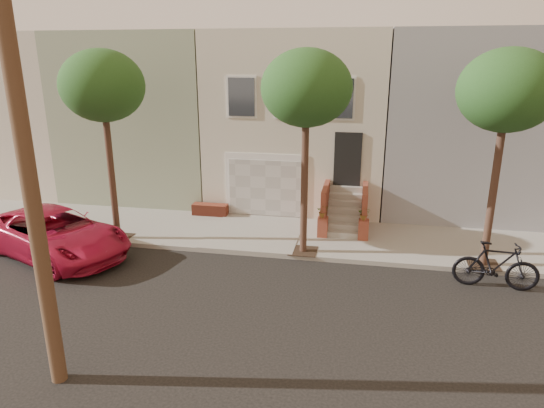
# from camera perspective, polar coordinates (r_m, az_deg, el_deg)

# --- Properties ---
(ground) EXTENTS (90.00, 90.00, 0.00)m
(ground) POSITION_cam_1_polar(r_m,az_deg,el_deg) (12.33, -3.37, -12.86)
(ground) COLOR black
(ground) RESTS_ON ground
(sidewalk) EXTENTS (40.00, 3.70, 0.15)m
(sidewalk) POSITION_cam_1_polar(r_m,az_deg,el_deg) (17.04, 1.00, -3.77)
(sidewalk) COLOR gray
(sidewalk) RESTS_ON ground
(house_row) EXTENTS (33.10, 11.70, 7.00)m
(house_row) POSITION_cam_1_polar(r_m,az_deg,el_deg) (21.83, 3.71, 10.51)
(house_row) COLOR #B8AF9D
(house_row) RESTS_ON sidewalk
(tree_left) EXTENTS (2.70, 2.57, 6.30)m
(tree_left) POSITION_cam_1_polar(r_m,az_deg,el_deg) (16.44, -19.62, 13.05)
(tree_left) COLOR #2D2116
(tree_left) RESTS_ON sidewalk
(tree_mid) EXTENTS (2.70, 2.57, 6.30)m
(tree_mid) POSITION_cam_1_polar(r_m,az_deg,el_deg) (14.36, 4.13, 13.51)
(tree_mid) COLOR #2D2116
(tree_mid) RESTS_ON sidewalk
(tree_right) EXTENTS (2.70, 2.57, 6.30)m
(tree_right) POSITION_cam_1_polar(r_m,az_deg,el_deg) (14.76, 26.34, 11.92)
(tree_right) COLOR #2D2116
(tree_right) RESTS_ON sidewalk
(pickup_truck) EXTENTS (6.00, 4.41, 1.52)m
(pickup_truck) POSITION_cam_1_polar(r_m,az_deg,el_deg) (16.81, -24.62, -3.22)
(pickup_truck) COLOR #B01435
(pickup_truck) RESTS_ON ground
(motorcycle) EXTENTS (2.29, 0.81, 1.35)m
(motorcycle) POSITION_cam_1_polar(r_m,az_deg,el_deg) (14.58, 25.24, -6.68)
(motorcycle) COLOR black
(motorcycle) RESTS_ON ground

